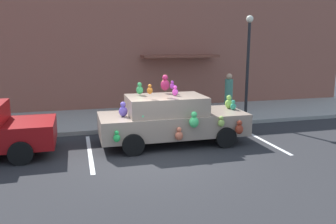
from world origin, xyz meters
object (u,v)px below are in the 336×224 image
Objects in this scene: teddy_bear_on_sidewalk at (151,115)px; pedestrian_near_shopfront at (229,93)px; street_lamp_post at (248,57)px; plush_covered_car at (171,119)px.

teddy_bear_on_sidewalk is 0.40× the size of pedestrian_near_shopfront.
pedestrian_near_shopfront is at bearing 22.63° from teddy_bear_on_sidewalk.
street_lamp_post is 2.44× the size of pedestrian_near_shopfront.
plush_covered_car is at bearing -85.33° from teddy_bear_on_sidewalk.
teddy_bear_on_sidewalk is at bearing -157.37° from pedestrian_near_shopfront.
teddy_bear_on_sidewalk is at bearing 94.67° from plush_covered_car.
teddy_bear_on_sidewalk is (-0.18, 2.23, -0.35)m from plush_covered_car.
plush_covered_car reaches higher than pedestrian_near_shopfront.
street_lamp_post is at bearing -90.57° from pedestrian_near_shopfront.
teddy_bear_on_sidewalk is 4.34m from pedestrian_near_shopfront.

